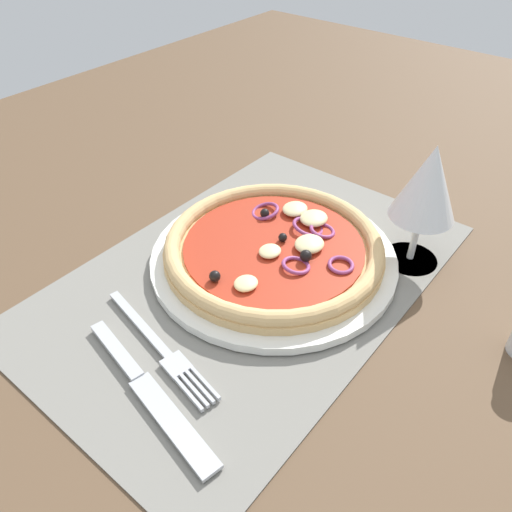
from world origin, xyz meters
The scene contains 7 objects.
ground_plane centered at (0.00, 0.00, -1.20)cm, with size 190.00×140.00×2.40cm, color brown.
placemat centered at (0.00, 0.00, 0.20)cm, with size 49.89×32.73×0.40cm, color slate.
plate centered at (-3.58, 0.58, 0.90)cm, with size 28.41×28.41×1.00cm, color silver.
pizza centered at (-3.68, 0.63, 2.49)cm, with size 25.25×25.25×2.66cm.
fork centered at (13.91, 0.65, 0.62)cm, with size 5.05×17.94×0.44cm.
knife centered at (17.99, 3.22, 0.65)cm, with size 5.61×19.93×0.62cm.
wine_glass centered at (-14.24, 12.72, 10.19)cm, with size 7.20×7.20×14.90cm.
Camera 1 is at (33.05, 27.66, 38.41)cm, focal length 35.60 mm.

